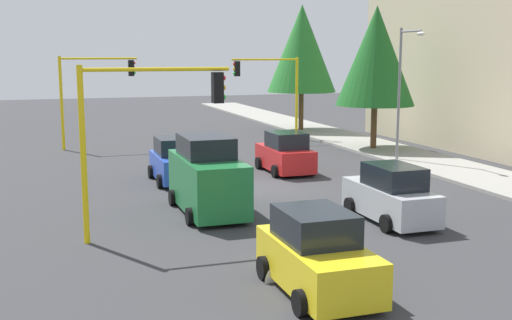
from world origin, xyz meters
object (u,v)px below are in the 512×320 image
street_lamp_curbside (404,80)px  car_red (285,154)px  car_silver (391,196)px  car_yellow (317,255)px  traffic_signal_far_right (92,83)px  traffic_signal_near_right (145,116)px  delivery_van_green (207,177)px  tree_roadside_mid (376,56)px  traffic_signal_far_left (271,82)px  car_blue (174,162)px  tree_roadside_far (302,49)px

street_lamp_curbside → car_red: street_lamp_curbside is taller
street_lamp_curbside → car_silver: bearing=-32.9°
car_red → car_yellow: (14.84, -4.94, 0.00)m
traffic_signal_far_right → car_silver: bearing=21.7°
traffic_signal_near_right → delivery_van_green: (-2.53, 2.56, -2.52)m
delivery_van_green → tree_roadside_mid: bearing=131.2°
traffic_signal_near_right → traffic_signal_far_left: (-20.00, 11.31, 0.08)m
street_lamp_curbside → tree_roadside_mid: tree_roadside_mid is taller
traffic_signal_near_right → street_lamp_curbside: street_lamp_curbside is taller
traffic_signal_far_right → car_blue: size_ratio=1.47×
traffic_signal_far_right → car_red: size_ratio=1.45×
traffic_signal_far_left → street_lamp_curbside: size_ratio=0.78×
tree_roadside_far → car_yellow: (29.84, -12.01, -5.16)m
traffic_signal_near_right → traffic_signal_far_right: 20.00m
traffic_signal_near_right → tree_roadside_mid: size_ratio=0.63×
tree_roadside_mid → car_red: size_ratio=2.21×
car_yellow → car_silver: bearing=135.6°
traffic_signal_far_left → car_red: (10.99, -3.23, -2.98)m
car_red → traffic_signal_far_left: bearing=163.6°
traffic_signal_near_right → traffic_signal_far_left: traffic_signal_far_left is taller
tree_roadside_far → car_silver: bearing=-15.8°
traffic_signal_far_left → car_blue: (11.54, -8.78, -2.99)m
tree_roadside_mid → car_yellow: tree_roadside_mid is taller
tree_roadside_mid → car_blue: tree_roadside_mid is taller
delivery_van_green → car_silver: (3.20, 5.62, -0.39)m
traffic_signal_far_right → car_red: (10.99, 8.11, -3.04)m
traffic_signal_far_right → car_yellow: bearing=7.0°
tree_roadside_far → tree_roadside_mid: size_ratio=1.09×
tree_roadside_far → car_blue: tree_roadside_far is taller
street_lamp_curbside → car_blue: street_lamp_curbside is taller
street_lamp_curbside → car_red: (0.60, -6.77, -3.45)m
street_lamp_curbside → tree_roadside_mid: bearing=169.7°
tree_roadside_mid → car_blue: bearing=-67.1°
street_lamp_curbside → car_blue: size_ratio=1.85×
tree_roadside_far → traffic_signal_far_left: bearing=-43.8°
tree_roadside_far → car_blue: 20.67m
traffic_signal_far_right → tree_roadside_mid: tree_roadside_mid is taller
traffic_signal_near_right → tree_roadside_mid: tree_roadside_mid is taller
car_silver → car_red: (-9.68, -0.10, 0.00)m
traffic_signal_far_left → car_red: 11.84m
traffic_signal_far_left → car_yellow: (25.84, -8.18, -2.98)m
car_red → street_lamp_curbside: bearing=95.1°
car_blue → car_silver: bearing=31.7°
tree_roadside_mid → car_blue: 14.98m
street_lamp_curbside → delivery_van_green: bearing=-60.0°
traffic_signal_near_right → street_lamp_curbside: size_ratio=0.77×
tree_roadside_far → car_yellow: 32.57m
car_yellow → traffic_signal_far_left: bearing=162.4°
traffic_signal_far_left → tree_roadside_mid: tree_roadside_mid is taller
tree_roadside_far → tree_roadside_mid: (10.00, 0.50, -0.50)m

